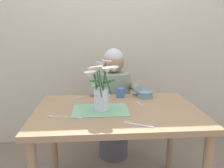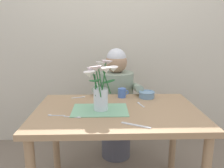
% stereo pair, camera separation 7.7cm
% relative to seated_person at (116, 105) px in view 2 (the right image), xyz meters
% --- Properties ---
extents(wood_panel_backdrop, '(4.00, 0.10, 2.50)m').
position_rel_seated_person_xyz_m(wood_panel_backdrop, '(-0.02, 0.43, 0.69)').
color(wood_panel_backdrop, beige).
rests_on(wood_panel_backdrop, ground_plane).
extents(dining_table, '(1.20, 0.80, 0.74)m').
position_rel_seated_person_xyz_m(dining_table, '(-0.02, -0.62, 0.08)').
color(dining_table, '#9E7A56').
rests_on(dining_table, ground_plane).
extents(seated_person, '(0.45, 0.47, 1.14)m').
position_rel_seated_person_xyz_m(seated_person, '(0.00, 0.00, 0.00)').
color(seated_person, '#4C4C56').
rests_on(seated_person, ground_plane).
extents(striped_placemat, '(0.40, 0.28, 0.00)m').
position_rel_seated_person_xyz_m(striped_placemat, '(-0.15, -0.63, 0.18)').
color(striped_placemat, '#7AB289').
rests_on(striped_placemat, dining_table).
extents(flower_vase, '(0.26, 0.26, 0.36)m').
position_rel_seated_person_xyz_m(flower_vase, '(-0.14, -0.63, 0.37)').
color(flower_vase, silver).
rests_on(flower_vase, dining_table).
extents(ceramic_bowl, '(0.14, 0.14, 0.06)m').
position_rel_seated_person_xyz_m(ceramic_bowl, '(0.24, -0.33, 0.21)').
color(ceramic_bowl, '#6689A8').
rests_on(ceramic_bowl, dining_table).
extents(dinner_knife, '(0.18, 0.11, 0.00)m').
position_rel_seated_person_xyz_m(dinner_knife, '(0.08, -0.91, 0.18)').
color(dinner_knife, silver).
rests_on(dinner_knife, dining_table).
extents(ceramic_mug, '(0.09, 0.07, 0.08)m').
position_rel_seated_person_xyz_m(ceramic_mug, '(0.03, -0.31, 0.22)').
color(ceramic_mug, '#476BB7').
rests_on(ceramic_mug, dining_table).
extents(spoon_0, '(0.05, 0.12, 0.01)m').
position_rel_seated_person_xyz_m(spoon_0, '(0.16, -0.50, 0.18)').
color(spoon_0, silver).
rests_on(spoon_0, dining_table).
extents(spoon_1, '(0.12, 0.02, 0.01)m').
position_rel_seated_person_xyz_m(spoon_1, '(-0.46, -0.73, 0.18)').
color(spoon_1, silver).
rests_on(spoon_1, dining_table).
extents(spoon_2, '(0.12, 0.04, 0.01)m').
position_rel_seated_person_xyz_m(spoon_2, '(-0.31, -0.76, 0.18)').
color(spoon_2, silver).
rests_on(spoon_2, dining_table).
extents(spoon_3, '(0.12, 0.04, 0.01)m').
position_rel_seated_person_xyz_m(spoon_3, '(-0.32, -0.31, 0.18)').
color(spoon_3, silver).
rests_on(spoon_3, dining_table).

